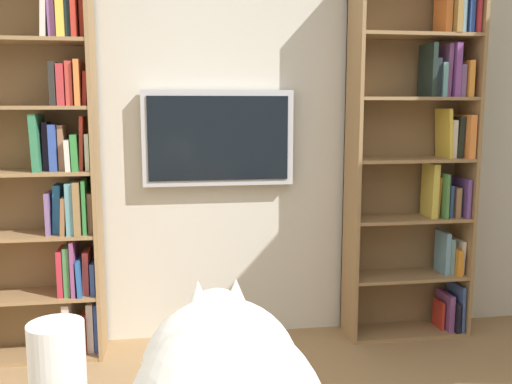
% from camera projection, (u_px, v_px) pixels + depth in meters
% --- Properties ---
extents(wall_back, '(4.52, 0.06, 2.70)m').
position_uv_depth(wall_back, '(224.00, 119.00, 3.41)').
color(wall_back, beige).
rests_on(wall_back, ground).
extents(bookshelf_left, '(0.76, 0.28, 2.21)m').
position_uv_depth(bookshelf_left, '(423.00, 152.00, 3.46)').
color(bookshelf_left, '#937047').
rests_on(bookshelf_left, ground).
extents(bookshelf_right, '(0.79, 0.28, 2.14)m').
position_uv_depth(bookshelf_right, '(43.00, 173.00, 3.13)').
color(bookshelf_right, '#937047').
rests_on(bookshelf_right, ground).
extents(wall_mounted_tv, '(0.90, 0.07, 0.56)m').
position_uv_depth(wall_mounted_tv, '(218.00, 138.00, 3.34)').
color(wall_mounted_tv, '#B7B7BC').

